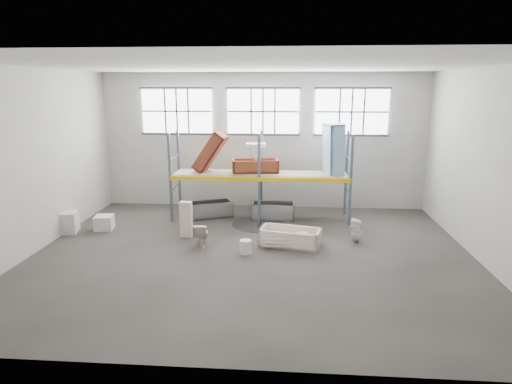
# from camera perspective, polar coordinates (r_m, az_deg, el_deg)

# --- Properties ---
(floor) EXTENTS (12.00, 10.00, 0.10)m
(floor) POSITION_cam_1_polar(r_m,az_deg,el_deg) (12.05, -0.54, -8.40)
(floor) COLOR #4E4742
(floor) RESTS_ON ground
(ceiling) EXTENTS (12.00, 10.00, 0.10)m
(ceiling) POSITION_cam_1_polar(r_m,az_deg,el_deg) (11.19, -0.60, 16.60)
(ceiling) COLOR silver
(ceiling) RESTS_ON ground
(wall_back) EXTENTS (12.00, 0.10, 5.00)m
(wall_back) POSITION_cam_1_polar(r_m,az_deg,el_deg) (16.33, 0.94, 6.68)
(wall_back) COLOR #A9A59C
(wall_back) RESTS_ON ground
(wall_front) EXTENTS (12.00, 0.10, 5.00)m
(wall_front) POSITION_cam_1_polar(r_m,az_deg,el_deg) (6.46, -4.35, -4.12)
(wall_front) COLOR #B3B0A6
(wall_front) RESTS_ON ground
(wall_left) EXTENTS (0.10, 10.00, 5.00)m
(wall_left) POSITION_cam_1_polar(r_m,az_deg,el_deg) (13.30, -27.58, 3.55)
(wall_left) COLOR beige
(wall_left) RESTS_ON ground
(wall_right) EXTENTS (0.10, 10.00, 5.00)m
(wall_right) POSITION_cam_1_polar(r_m,az_deg,el_deg) (12.41, 28.55, 2.83)
(wall_right) COLOR #9C9991
(wall_right) RESTS_ON ground
(window_left) EXTENTS (2.60, 0.04, 1.60)m
(window_left) POSITION_cam_1_polar(r_m,az_deg,el_deg) (16.62, -10.34, 10.40)
(window_left) COLOR white
(window_left) RESTS_ON wall_back
(window_mid) EXTENTS (2.60, 0.04, 1.60)m
(window_mid) POSITION_cam_1_polar(r_m,az_deg,el_deg) (16.13, 0.93, 10.52)
(window_mid) COLOR white
(window_mid) RESTS_ON wall_back
(window_right) EXTENTS (2.60, 0.04, 1.60)m
(window_right) POSITION_cam_1_polar(r_m,az_deg,el_deg) (16.26, 12.45, 10.23)
(window_right) COLOR white
(window_right) RESTS_ON wall_back
(rack_upright_la) EXTENTS (0.08, 0.08, 3.00)m
(rack_upright_la) POSITION_cam_1_polar(r_m,az_deg,el_deg) (14.88, -11.19, 1.84)
(rack_upright_la) COLOR slate
(rack_upright_la) RESTS_ON floor
(rack_upright_lb) EXTENTS (0.08, 0.08, 3.00)m
(rack_upright_lb) POSITION_cam_1_polar(r_m,az_deg,el_deg) (16.01, -10.07, 2.72)
(rack_upright_lb) COLOR slate
(rack_upright_lb) RESTS_ON floor
(rack_upright_ma) EXTENTS (0.08, 0.08, 3.00)m
(rack_upright_ma) POSITION_cam_1_polar(r_m,az_deg,el_deg) (14.38, 0.42, 1.69)
(rack_upright_ma) COLOR slate
(rack_upright_ma) RESTS_ON floor
(rack_upright_mb) EXTENTS (0.08, 0.08, 3.00)m
(rack_upright_mb) POSITION_cam_1_polar(r_m,az_deg,el_deg) (15.55, 0.72, 2.60)
(rack_upright_mb) COLOR slate
(rack_upright_mb) RESTS_ON floor
(rack_upright_ra) EXTENTS (0.08, 0.08, 3.00)m
(rack_upright_ra) POSITION_cam_1_polar(r_m,az_deg,el_deg) (14.49, 12.34, 1.47)
(rack_upright_ra) COLOR slate
(rack_upright_ra) RESTS_ON floor
(rack_upright_rb) EXTENTS (0.08, 0.08, 3.00)m
(rack_upright_rb) POSITION_cam_1_polar(r_m,az_deg,el_deg) (15.66, 11.75, 2.39)
(rack_upright_rb) COLOR slate
(rack_upright_rb) RESTS_ON floor
(rack_beam_front) EXTENTS (6.00, 0.10, 0.14)m
(rack_beam_front) POSITION_cam_1_polar(r_m,az_deg,el_deg) (14.38, 0.42, 1.69)
(rack_beam_front) COLOR yellow
(rack_beam_front) RESTS_ON floor
(rack_beam_back) EXTENTS (6.00, 0.10, 0.14)m
(rack_beam_back) POSITION_cam_1_polar(r_m,az_deg,el_deg) (15.55, 0.72, 2.60)
(rack_beam_back) COLOR yellow
(rack_beam_back) RESTS_ON floor
(shelf_deck) EXTENTS (5.90, 1.10, 0.03)m
(shelf_deck) POSITION_cam_1_polar(r_m,az_deg,el_deg) (14.95, 0.57, 2.47)
(shelf_deck) COLOR gray
(shelf_deck) RESTS_ON floor
(wet_patch) EXTENTS (1.80, 1.80, 0.00)m
(wet_patch) POSITION_cam_1_polar(r_m,az_deg,el_deg) (14.57, 0.35, -4.24)
(wet_patch) COLOR black
(wet_patch) RESTS_ON floor
(bathtub_beige) EXTENTS (1.85, 1.17, 0.50)m
(bathtub_beige) POSITION_cam_1_polar(r_m,az_deg,el_deg) (12.63, 4.50, -5.93)
(bathtub_beige) COLOR #F5DCD0
(bathtub_beige) RESTS_ON floor
(cistern_spare) EXTENTS (0.39, 0.21, 0.36)m
(cistern_spare) POSITION_cam_1_polar(r_m,az_deg,el_deg) (12.47, 5.95, -6.08)
(cistern_spare) COLOR beige
(cistern_spare) RESTS_ON bathtub_beige
(sink_in_tub) EXTENTS (0.47, 0.47, 0.15)m
(sink_in_tub) POSITION_cam_1_polar(r_m,az_deg,el_deg) (12.50, 1.73, -6.55)
(sink_in_tub) COLOR beige
(sink_in_tub) RESTS_ON bathtub_beige
(toilet_beige) EXTENTS (0.39, 0.68, 0.69)m
(toilet_beige) POSITION_cam_1_polar(r_m,az_deg,el_deg) (12.62, -7.16, -5.57)
(toilet_beige) COLOR beige
(toilet_beige) RESTS_ON floor
(cistern_tall) EXTENTS (0.37, 0.26, 1.10)m
(cistern_tall) POSITION_cam_1_polar(r_m,az_deg,el_deg) (13.41, -9.15, -3.55)
(cistern_tall) COLOR beige
(cistern_tall) RESTS_ON floor
(toilet_white) EXTENTS (0.41, 0.41, 0.69)m
(toilet_white) POSITION_cam_1_polar(r_m,az_deg,el_deg) (13.20, 13.08, -4.95)
(toilet_white) COLOR white
(toilet_white) RESTS_ON floor
(steel_tub_left) EXTENTS (1.65, 1.26, 0.55)m
(steel_tub_left) POSITION_cam_1_polar(r_m,az_deg,el_deg) (15.42, -6.03, -2.25)
(steel_tub_left) COLOR #A0A4A8
(steel_tub_left) RESTS_ON floor
(steel_tub_right) EXTENTS (1.48, 0.69, 0.54)m
(steel_tub_right) POSITION_cam_1_polar(r_m,az_deg,el_deg) (15.17, 2.25, -2.46)
(steel_tub_right) COLOR #B1B3B8
(steel_tub_right) RESTS_ON floor
(rust_tub_flat) EXTENTS (1.67, 1.00, 0.44)m
(rust_tub_flat) POSITION_cam_1_polar(r_m,az_deg,el_deg) (15.03, -0.11, 3.46)
(rust_tub_flat) COLOR #963727
(rust_tub_flat) RESTS_ON shelf_deck
(rust_tub_tilted) EXTENTS (1.28, 0.85, 1.47)m
(rust_tub_tilted) POSITION_cam_1_polar(r_m,az_deg,el_deg) (15.06, -6.01, 5.24)
(rust_tub_tilted) COLOR brown
(rust_tub_tilted) RESTS_ON shelf_deck
(sink_on_shelf) EXTENTS (0.73, 0.60, 0.60)m
(sink_on_shelf) POSITION_cam_1_polar(r_m,az_deg,el_deg) (14.67, -0.02, 4.30)
(sink_on_shelf) COLOR white
(sink_on_shelf) RESTS_ON rust_tub_flat
(blue_tub_upright) EXTENTS (0.76, 0.95, 1.79)m
(blue_tub_upright) POSITION_cam_1_polar(r_m,az_deg,el_deg) (14.95, 10.12, 5.43)
(blue_tub_upright) COLOR #87ADD8
(blue_tub_upright) RESTS_ON shelf_deck
(bucket) EXTENTS (0.38, 0.38, 0.38)m
(bucket) POSITION_cam_1_polar(r_m,az_deg,el_deg) (12.03, -1.37, -7.20)
(bucket) COLOR silver
(bucket) RESTS_ON floor
(carton_near) EXTENTS (0.91, 0.83, 0.67)m
(carton_near) POSITION_cam_1_polar(r_m,az_deg,el_deg) (14.95, -23.86, -3.65)
(carton_near) COLOR beige
(carton_near) RESTS_ON floor
(carton_far) EXTENTS (0.62, 0.62, 0.46)m
(carton_far) POSITION_cam_1_polar(r_m,az_deg,el_deg) (14.81, -19.31, -3.82)
(carton_far) COLOR silver
(carton_far) RESTS_ON floor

